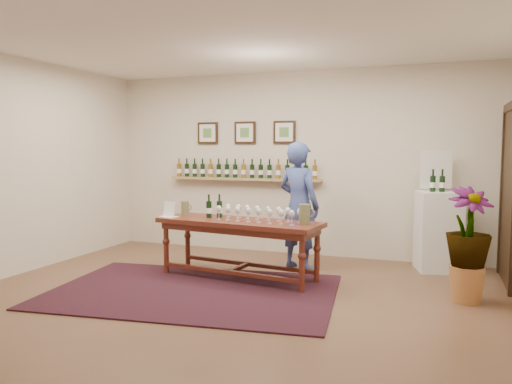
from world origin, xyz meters
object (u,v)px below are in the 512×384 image
(tasting_table, at_px, (239,229))
(display_pedestal, at_px, (438,231))
(potted_plant, at_px, (468,245))
(person, at_px, (299,206))

(tasting_table, distance_m, display_pedestal, 2.68)
(potted_plant, bearing_deg, display_pedestal, 102.21)
(person, bearing_deg, tasting_table, 76.19)
(display_pedestal, xyz_separation_m, potted_plant, (0.30, -1.37, 0.09))
(potted_plant, distance_m, person, 2.24)
(potted_plant, bearing_deg, tasting_table, 178.69)
(tasting_table, height_order, potted_plant, potted_plant)
(tasting_table, relative_size, display_pedestal, 2.04)
(display_pedestal, relative_size, person, 0.62)
(display_pedestal, height_order, potted_plant, same)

